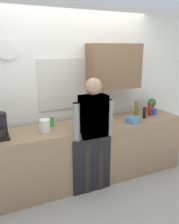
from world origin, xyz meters
name	(u,v)px	position (x,y,z in m)	size (l,w,h in m)	color
ground_plane	(93,189)	(0.00, 0.00, 0.00)	(8.00, 8.00, 0.00)	#9E998E
kitchen_counter	(85,153)	(0.00, 0.30, 0.44)	(3.17, 0.64, 0.89)	#937251
dishwasher_panel	(92,166)	(-0.03, -0.03, 0.40)	(0.56, 0.02, 0.80)	black
back_wall_assembly	(78,88)	(0.07, 0.70, 1.35)	(4.77, 0.42, 2.60)	silver
coffee_maker	(0,127)	(-1.14, 0.26, 1.03)	(0.20, 0.20, 0.33)	black
bottle_red_vinegar	(150,109)	(1.16, 0.28, 1.00)	(0.06, 0.06, 0.22)	maroon
bottle_olive_oil	(136,109)	(0.95, 0.35, 1.01)	(0.06, 0.06, 0.25)	olive
bottle_dark_sauce	(145,113)	(1.00, 0.20, 0.98)	(0.06, 0.06, 0.18)	black
cup_blue_mug	(154,111)	(1.28, 0.30, 0.94)	(0.08, 0.08, 0.10)	#3351B2
cup_terracotta_mug	(107,119)	(0.37, 0.30, 0.93)	(0.08, 0.08, 0.09)	#B26647
mixing_bowl	(133,120)	(0.71, 0.10, 0.93)	(0.22, 0.22, 0.08)	#4C72A5
potted_plant	(152,104)	(1.38, 0.49, 1.02)	(0.15, 0.15, 0.23)	#9E5638
dish_soap	(52,121)	(-0.45, 0.43, 0.97)	(0.06, 0.06, 0.18)	green
storage_canister	(45,126)	(-0.59, 0.25, 0.97)	(0.14, 0.14, 0.17)	silver
person_at_sink	(93,127)	(0.00, 0.00, 0.95)	(0.57, 0.22, 1.60)	black
person_guest	(93,127)	(0.00, 0.00, 0.95)	(0.57, 0.22, 1.60)	brown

